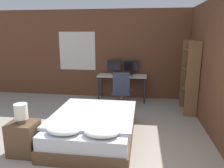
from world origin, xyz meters
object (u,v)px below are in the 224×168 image
Objects in this scene: monitor_right at (131,66)px; bedside_lamp at (21,112)px; bed at (93,127)px; bookshelf at (190,75)px; monitor_left at (115,66)px; keyboard at (122,76)px; computer_mouse at (132,76)px; desk at (122,79)px; nightstand at (24,138)px; office_chair at (122,94)px.

bedside_lamp is at bearing -114.67° from monitor_right.
bed is 2.84m from bookshelf.
monitor_left is at bearing 180.00° from monitor_right.
keyboard is (1.33, 3.08, 0.03)m from bedside_lamp.
monitor_left is 6.34× the size of computer_mouse.
desk is 0.80× the size of bookshelf.
bookshelf reaches higher than bed.
monitor_right is (1.58, 3.45, 0.73)m from nightstand.
computer_mouse is at bearing -83.43° from monitor_right.
bookshelf is (3.11, 2.45, 0.24)m from bedside_lamp.
office_chair is at bearing -84.92° from desk.
keyboard is (-0.00, -0.18, 0.11)m from desk.
bookshelf is (1.78, -0.63, 0.21)m from keyboard.
bed is 2.55m from computer_mouse.
keyboard is at bearing 66.68° from nightstand.
monitor_right is (0.55, 2.78, 0.76)m from bed.
desk is 0.37m from computer_mouse.
bookshelf is at bearing -33.07° from monitor_right.
monitor_left is at bearing 146.48° from computer_mouse.
nightstand is 1.28× the size of monitor_left.
keyboard is 0.23× the size of bookshelf.
nightstand is 0.31× the size of bookshelf.
nightstand is 0.39× the size of desk.
bed is at bearing -103.72° from computer_mouse.
office_chair is (-0.19, -0.91, -0.60)m from monitor_right.
desk is (0.30, 2.60, 0.41)m from bed.
bookshelf reaches higher than nightstand.
keyboard is at bearing 96.73° from office_chair.
bedside_lamp is at bearing -112.17° from desk.
keyboard is 1.90m from bookshelf.
office_chair is at bearing 79.09° from bed.
desk is (1.33, 3.26, 0.38)m from nightstand.
monitor_left is 0.69m from computer_mouse.
monitor_right is at bearing 146.93° from bookshelf.
nightstand is at bearing -141.74° from bookshelf.
bedside_lamp is 3.53m from desk.
monitor_left reaches higher than bed.
bookshelf is (1.49, -0.63, 0.20)m from computer_mouse.
monitor_left reaches higher than computer_mouse.
desk is 0.47m from monitor_left.
office_chair is 1.82m from bookshelf.
bedside_lamp is at bearing -118.83° from office_chair.
computer_mouse is (0.55, -0.36, -0.22)m from monitor_left.
bedside_lamp reaches higher than keyboard.
monitor_left is 0.51m from monitor_right.
computer_mouse is at bearing 156.98° from bookshelf.
office_chair reaches higher than bed.
bookshelf is at bearing 38.26° from nightstand.
bookshelf reaches higher than desk.
monitor_right is at bearing 35.89° from desk.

